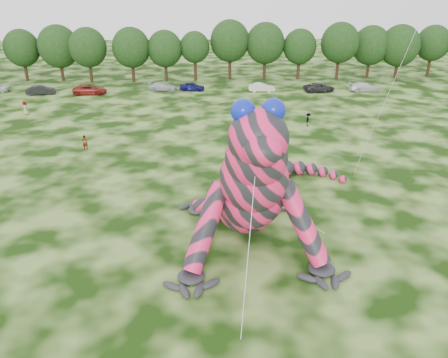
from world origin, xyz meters
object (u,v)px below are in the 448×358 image
at_px(tree_16, 432,51).
at_px(spectator_4, 25,108).
at_px(tree_6, 89,55).
at_px(spectator_2, 308,120).
at_px(tree_12, 299,54).
at_px(inflatable_gecko, 244,155).
at_px(tree_11, 265,51).
at_px(car_2, 90,90).
at_px(tree_8, 165,56).
at_px(tree_14, 370,52).
at_px(car_6, 319,87).
at_px(car_1, 41,90).
at_px(car_3, 163,87).
at_px(tree_13, 339,51).
at_px(tree_7, 132,55).
at_px(car_5, 262,87).
at_px(tree_9, 195,56).
at_px(car_4, 192,86).
at_px(spectator_0, 85,143).
at_px(tree_15, 399,52).
at_px(tree_10, 230,50).
at_px(tree_5, 59,53).
at_px(car_7, 365,87).
at_px(spectator_3, 274,120).

xyz_separation_m(tree_16, spectator_4, (-67.19, -23.54, -3.75)).
height_order(tree_6, spectator_2, tree_6).
bearing_deg(tree_12, inflatable_gecko, -105.93).
height_order(tree_11, car_2, tree_11).
xyz_separation_m(tree_8, spectator_2, (19.57, -28.14, -3.65)).
bearing_deg(tree_14, car_6, -136.69).
relative_size(tree_6, tree_11, 0.94).
bearing_deg(car_1, tree_16, -89.94).
bearing_deg(car_3, car_1, 106.26).
height_order(tree_13, spectator_4, tree_13).
distance_m(tree_7, car_3, 10.28).
bearing_deg(tree_8, tree_11, 3.84).
distance_m(tree_12, tree_14, 13.49).
distance_m(tree_6, car_5, 31.09).
relative_size(tree_9, car_6, 1.71).
relative_size(tree_12, tree_16, 0.96).
xyz_separation_m(tree_6, car_4, (18.14, -7.47, -4.05)).
bearing_deg(car_6, spectator_0, 119.34).
relative_size(car_2, car_4, 1.31).
bearing_deg(tree_9, tree_15, 0.65).
relative_size(tree_10, car_2, 1.98).
relative_size(tree_5, car_1, 2.20).
relative_size(tree_8, tree_14, 0.95).
relative_size(tree_6, tree_9, 1.09).
relative_size(car_4, spectator_0, 2.44).
relative_size(car_4, spectator_4, 2.18).
distance_m(tree_16, car_5, 35.57).
relative_size(car_3, spectator_0, 2.78).
bearing_deg(tree_11, tree_8, -176.16).
distance_m(inflatable_gecko, tree_13, 56.18).
relative_size(tree_16, car_5, 2.20).
distance_m(tree_12, car_3, 25.97).
xyz_separation_m(tree_9, car_6, (20.38, -9.95, -3.64)).
xyz_separation_m(spectator_0, spectator_4, (-11.34, 14.23, 0.10)).
distance_m(tree_10, tree_12, 12.67).
xyz_separation_m(car_1, car_7, (52.51, -0.30, 0.01)).
bearing_deg(car_5, tree_6, 75.64).
xyz_separation_m(tree_10, tree_15, (31.08, -0.81, -0.44)).
distance_m(tree_14, car_7, 12.90).
xyz_separation_m(tree_10, tree_12, (12.62, -0.84, -0.77)).
bearing_deg(tree_8, tree_10, 7.81).
xyz_separation_m(tree_8, car_2, (-11.54, -9.53, -3.73)).
relative_size(tree_7, spectator_3, 5.87).
xyz_separation_m(car_4, spectator_2, (14.76, -20.36, 0.13)).
height_order(car_2, spectator_3, spectator_3).
relative_size(tree_8, tree_11, 0.89).
height_order(tree_9, spectator_3, tree_9).
bearing_deg(spectator_4, tree_13, -135.76).
xyz_separation_m(tree_12, car_2, (-35.77, -10.29, -3.75)).
distance_m(tree_13, spectator_2, 30.93).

